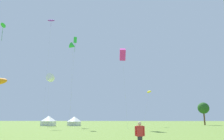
# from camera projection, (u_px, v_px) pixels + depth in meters

# --- Properties ---
(kite_purple_parafoil) EXTENTS (2.23, 1.74, 31.15)m
(kite_purple_parafoil) POSITION_uv_depth(u_px,v_px,m) (51.00, 21.00, 64.74)
(kite_purple_parafoil) COLOR purple
(kite_purple_parafoil) RESTS_ON ground
(kite_green_box) EXTENTS (1.04, 3.11, 21.61)m
(kite_green_box) POSITION_uv_depth(u_px,v_px,m) (75.00, 40.00, 52.93)
(kite_green_box) COLOR green
(kite_green_box) RESTS_ON ground
(kite_magenta_box) EXTENTS (1.58, 2.43, 16.63)m
(kite_magenta_box) POSITION_uv_depth(u_px,v_px,m) (123.00, 55.00, 46.08)
(kite_magenta_box) COLOR #E02DA3
(kite_magenta_box) RESTS_ON ground
(kite_white_delta) EXTENTS (2.75, 3.60, 15.40)m
(kite_white_delta) POSITION_uv_depth(u_px,v_px,m) (49.00, 79.00, 64.74)
(kite_white_delta) COLOR white
(kite_white_delta) RESTS_ON ground
(kite_green_parafoil) EXTENTS (1.96, 3.05, 24.99)m
(kite_green_parafoil) POSITION_uv_depth(u_px,v_px,m) (3.00, 25.00, 53.46)
(kite_green_parafoil) COLOR green
(kite_green_parafoil) RESTS_ON ground
(kite_green_delta) EXTENTS (2.27, 1.93, 24.06)m
(kite_green_delta) POSITION_uv_depth(u_px,v_px,m) (73.00, 46.00, 63.71)
(kite_green_delta) COLOR green
(kite_green_delta) RESTS_ON ground
(kite_yellow_parafoil) EXTENTS (2.66, 3.61, 9.11)m
(kite_yellow_parafoil) POSITION_uv_depth(u_px,v_px,m) (149.00, 92.00, 55.93)
(kite_yellow_parafoil) COLOR yellow
(kite_yellow_parafoil) RESTS_ON ground
(person_spectator) EXTENTS (0.57, 0.28, 1.73)m
(person_spectator) POSITION_uv_depth(u_px,v_px,m) (140.00, 137.00, 12.34)
(person_spectator) COLOR #2D2D33
(person_spectator) RESTS_ON ground
(festival_tent_right) EXTENTS (4.20, 4.20, 2.73)m
(festival_tent_right) POSITION_uv_depth(u_px,v_px,m) (49.00, 120.00, 60.73)
(festival_tent_right) COLOR white
(festival_tent_right) RESTS_ON ground
(festival_tent_left) EXTENTS (3.89, 3.89, 2.53)m
(festival_tent_left) POSITION_uv_depth(u_px,v_px,m) (74.00, 121.00, 60.12)
(festival_tent_left) COLOR white
(festival_tent_left) RESTS_ON ground
(tree_distant_left) EXTENTS (3.48, 3.48, 6.93)m
(tree_distant_left) POSITION_uv_depth(u_px,v_px,m) (203.00, 108.00, 67.37)
(tree_distant_left) COLOR brown
(tree_distant_left) RESTS_ON ground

